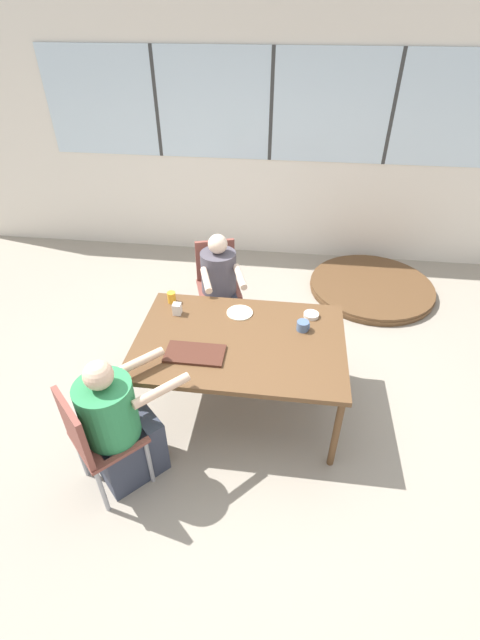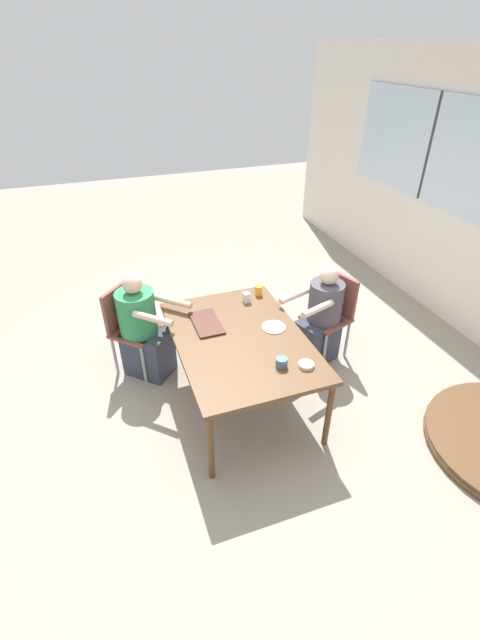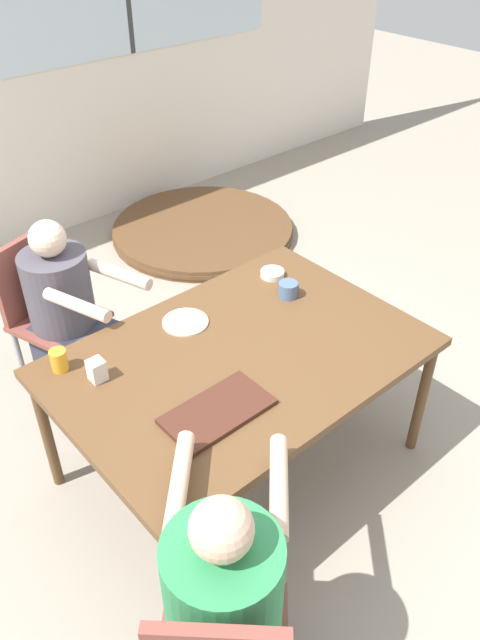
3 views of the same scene
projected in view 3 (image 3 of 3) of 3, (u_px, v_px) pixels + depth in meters
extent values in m
plane|color=gray|center=(240.00, 463.00, 3.08)|extent=(16.00, 16.00, 0.00)
cube|color=brown|center=(240.00, 357.00, 2.67)|extent=(1.56, 1.07, 0.04)
cylinder|color=brown|center=(175.00, 587.00, 2.21)|extent=(0.05, 0.05, 0.66)
cylinder|color=brown|center=(422.00, 398.00, 2.97)|extent=(0.05, 0.05, 0.66)
cylinder|color=brown|center=(47.00, 433.00, 2.79)|extent=(0.05, 0.05, 0.66)
cylinder|color=brown|center=(280.00, 309.00, 3.56)|extent=(0.05, 0.05, 0.66)
cube|color=brown|center=(60.00, 321.00, 3.26)|extent=(0.51, 0.51, 0.03)
cube|color=brown|center=(26.00, 276.00, 3.20)|extent=(0.37, 0.15, 0.42)
cylinder|color=#99999E|center=(112.00, 349.00, 3.44)|extent=(0.03, 0.03, 0.44)
cylinder|color=#99999E|center=(69.00, 385.00, 3.21)|extent=(0.03, 0.03, 0.44)
cylinder|color=#99999E|center=(66.00, 329.00, 3.58)|extent=(0.03, 0.03, 0.44)
cylinder|color=#99999E|center=(21.00, 363.00, 3.35)|extent=(0.03, 0.03, 0.44)
cylinder|color=#99999E|center=(180.00, 624.00, 2.21)|extent=(0.03, 0.03, 0.44)
cylinder|color=#99999E|center=(276.00, 628.00, 2.20)|extent=(0.03, 0.03, 0.44)
cube|color=#333847|center=(81.00, 360.00, 3.35)|extent=(0.41, 0.47, 0.47)
cylinder|color=#4C4751|center=(58.00, 290.00, 3.11)|extent=(0.33, 0.33, 0.40)
sphere|color=beige|center=(47.00, 239.00, 2.94)|extent=(0.18, 0.18, 0.18)
cylinder|color=beige|center=(119.00, 274.00, 3.04)|extent=(0.17, 0.37, 0.06)
cylinder|color=beige|center=(77.00, 305.00, 2.83)|extent=(0.17, 0.37, 0.06)
cylinder|color=#2D844C|center=(223.00, 591.00, 1.83)|extent=(0.36, 0.36, 0.43)
sphere|color=#DBB293|center=(221.00, 529.00, 1.65)|extent=(0.18, 0.18, 0.18)
cylinder|color=#DBB293|center=(180.00, 482.00, 2.01)|extent=(0.31, 0.32, 0.06)
cylinder|color=#DBB293|center=(279.00, 486.00, 2.00)|extent=(0.31, 0.32, 0.06)
cube|color=#472319|center=(218.00, 411.00, 2.37)|extent=(0.42, 0.23, 0.02)
cylinder|color=slate|center=(288.00, 290.00, 2.98)|extent=(0.09, 0.09, 0.08)
torus|color=slate|center=(295.00, 286.00, 3.01)|extent=(0.01, 0.05, 0.05)
cylinder|color=gold|center=(59.00, 360.00, 2.55)|extent=(0.07, 0.07, 0.10)
cube|color=silver|center=(97.00, 370.00, 2.50)|extent=(0.06, 0.06, 0.09)
cylinder|color=silver|center=(272.00, 273.00, 3.14)|extent=(0.12, 0.12, 0.03)
cylinder|color=beige|center=(185.00, 322.00, 2.83)|extent=(0.21, 0.21, 0.01)
cylinder|color=brown|center=(203.00, 233.00, 4.92)|extent=(1.40, 1.40, 0.03)
cylinder|color=brown|center=(203.00, 230.00, 4.90)|extent=(1.42, 1.42, 0.03)
cylinder|color=brown|center=(203.00, 226.00, 4.88)|extent=(1.40, 1.40, 0.03)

